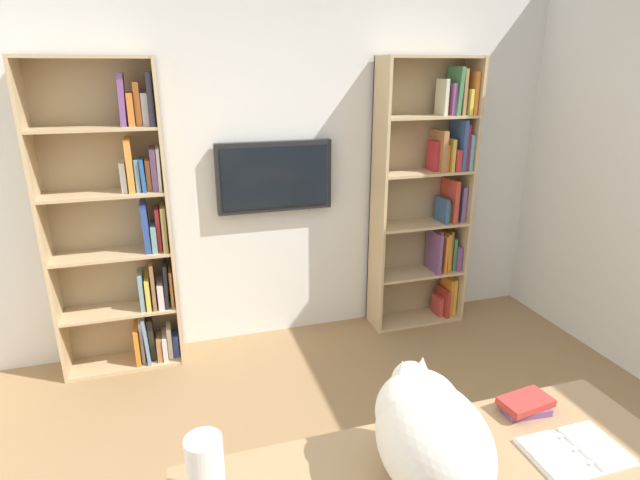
# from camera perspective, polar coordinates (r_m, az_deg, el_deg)

# --- Properties ---
(wall_back) EXTENTS (4.52, 0.06, 2.70)m
(wall_back) POSITION_cam_1_polar(r_m,az_deg,el_deg) (3.72, -5.46, 8.69)
(wall_back) COLOR silver
(wall_back) RESTS_ON ground
(bookshelf_left) EXTENTS (0.76, 0.28, 2.09)m
(bookshelf_left) POSITION_cam_1_polar(r_m,az_deg,el_deg) (4.05, 12.53, 5.06)
(bookshelf_left) COLOR tan
(bookshelf_left) RESTS_ON ground
(bookshelf_right) EXTENTS (0.78, 0.28, 2.07)m
(bookshelf_right) POSITION_cam_1_polar(r_m,az_deg,el_deg) (3.58, -21.25, 1.18)
(bookshelf_right) COLOR tan
(bookshelf_right) RESTS_ON ground
(wall_mounted_tv) EXTENTS (0.83, 0.07, 0.50)m
(wall_mounted_tv) POSITION_cam_1_polar(r_m,az_deg,el_deg) (3.65, -5.11, 7.13)
(wall_mounted_tv) COLOR black
(cat) EXTENTS (0.32, 0.57, 0.36)m
(cat) POSITION_cam_1_polar(r_m,az_deg,el_deg) (1.68, 12.13, -20.41)
(cat) COLOR silver
(cat) RESTS_ON desk
(open_binder) EXTENTS (0.33, 0.22, 0.02)m
(open_binder) POSITION_cam_1_polar(r_m,az_deg,el_deg) (2.04, 26.82, -20.53)
(open_binder) COLOR white
(open_binder) RESTS_ON desk
(paper_towel_roll) EXTENTS (0.11, 0.11, 0.23)m
(paper_towel_roll) POSITION_cam_1_polar(r_m,az_deg,el_deg) (1.66, -12.81, -24.17)
(paper_towel_roll) COLOR white
(paper_towel_roll) RESTS_ON desk
(desk_book_stack) EXTENTS (0.21, 0.14, 0.06)m
(desk_book_stack) POSITION_cam_1_polar(r_m,az_deg,el_deg) (2.15, 22.19, -16.85)
(desk_book_stack) COLOR #7A4C84
(desk_book_stack) RESTS_ON desk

